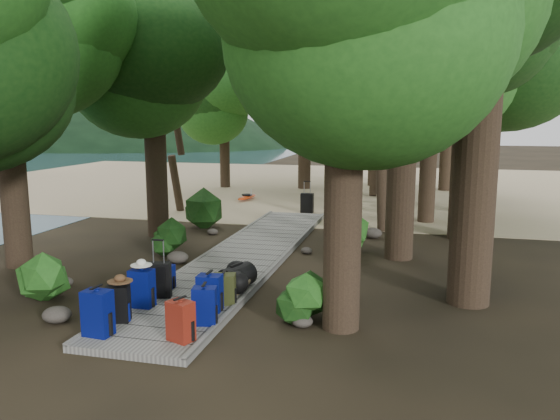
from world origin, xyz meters
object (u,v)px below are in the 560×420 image
(backpack_left_b, at_px, (118,302))
(duffel_right_black, at_px, (237,277))
(backpack_right_c, at_px, (210,291))
(lone_suitcase_on_sand, at_px, (307,203))
(backpack_left_a, at_px, (98,311))
(suitcase_on_boardwalk, at_px, (159,280))
(backpack_left_d, at_px, (165,275))
(kayak, at_px, (247,196))
(backpack_right_b, at_px, (205,304))
(duffel_right_khaki, at_px, (234,282))
(backpack_right_d, at_px, (224,287))
(backpack_left_c, at_px, (142,286))
(backpack_right_a, at_px, (181,319))
(sun_lounger, at_px, (390,201))

(backpack_left_b, distance_m, duffel_right_black, 2.56)
(backpack_right_c, height_order, lone_suitcase_on_sand, backpack_right_c)
(duffel_right_black, bearing_deg, backpack_left_a, -96.96)
(backpack_left_b, distance_m, suitcase_on_boardwalk, 1.33)
(backpack_left_d, relative_size, kayak, 0.16)
(backpack_right_b, distance_m, suitcase_on_boardwalk, 1.73)
(duffel_right_khaki, bearing_deg, backpack_right_d, -101.21)
(suitcase_on_boardwalk, relative_size, lone_suitcase_on_sand, 0.93)
(backpack_right_c, xyz_separation_m, duffel_right_black, (0.06, 1.30, -0.12))
(backpack_left_a, distance_m, duffel_right_black, 3.08)
(lone_suitcase_on_sand, bearing_deg, suitcase_on_boardwalk, -93.72)
(backpack_left_b, xyz_separation_m, duffel_right_khaki, (1.37, 1.97, -0.15))
(backpack_left_d, height_order, backpack_right_b, backpack_right_b)
(backpack_left_c, relative_size, backpack_right_a, 1.10)
(backpack_left_b, height_order, duffel_right_black, backpack_left_b)
(backpack_left_d, height_order, backpack_right_a, backpack_right_a)
(lone_suitcase_on_sand, bearing_deg, backpack_left_d, -94.72)
(backpack_right_a, relative_size, backpack_right_d, 1.12)
(duffel_right_black, height_order, sun_lounger, duffel_right_black)
(suitcase_on_boardwalk, xyz_separation_m, kayak, (-2.26, 12.72, -0.27))
(backpack_right_a, relative_size, suitcase_on_boardwalk, 1.03)
(backpack_right_b, xyz_separation_m, kayak, (-3.60, 13.80, -0.29))
(backpack_left_c, height_order, duffel_right_khaki, backpack_left_c)
(backpack_left_b, height_order, lone_suitcase_on_sand, backpack_left_b)
(backpack_left_d, distance_m, backpack_right_d, 1.56)
(backpack_left_c, relative_size, backpack_right_d, 1.24)
(backpack_left_a, relative_size, lone_suitcase_on_sand, 1.12)
(backpack_left_c, xyz_separation_m, backpack_right_a, (1.31, -1.23, -0.04))
(backpack_right_a, relative_size, backpack_right_b, 0.99)
(backpack_left_a, relative_size, backpack_right_b, 1.16)
(backpack_right_a, height_order, backpack_right_c, backpack_right_c)
(backpack_right_b, xyz_separation_m, sun_lounger, (2.38, 13.10, -0.17))
(backpack_left_a, relative_size, backpack_right_d, 1.31)
(backpack_right_c, distance_m, suitcase_on_boardwalk, 1.29)
(backpack_right_b, bearing_deg, sun_lounger, 68.61)
(kayak, bearing_deg, backpack_left_d, -71.83)
(backpack_right_a, distance_m, sun_lounger, 14.04)
(backpack_left_a, xyz_separation_m, backpack_left_b, (-0.00, 0.60, -0.06))
(backpack_left_d, distance_m, duffel_right_khaki, 1.41)
(backpack_right_c, relative_size, backpack_right_d, 1.17)
(backpack_left_c, xyz_separation_m, backpack_left_d, (-0.07, 1.09, -0.12))
(backpack_left_d, xyz_separation_m, backpack_right_d, (1.45, -0.57, 0.05))
(backpack_right_d, bearing_deg, suitcase_on_boardwalk, 165.68)
(backpack_left_d, bearing_deg, lone_suitcase_on_sand, 82.45)
(backpack_right_c, xyz_separation_m, sun_lounger, (2.53, 12.48, -0.18))
(backpack_right_b, distance_m, kayak, 14.27)
(backpack_left_b, height_order, kayak, backpack_left_b)
(backpack_right_d, bearing_deg, backpack_right_c, -118.23)
(backpack_left_d, bearing_deg, backpack_right_a, -61.40)
(backpack_right_c, height_order, duffel_right_khaki, backpack_right_c)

